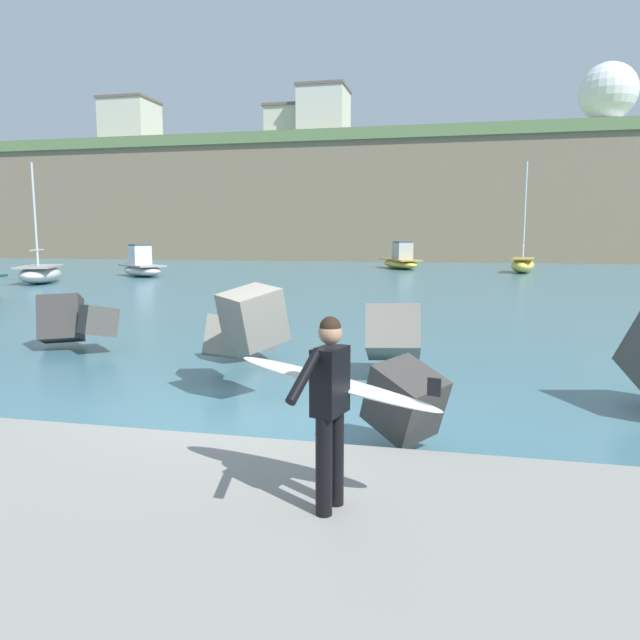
# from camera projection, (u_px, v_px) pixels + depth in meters

# --- Properties ---
(ground_plane) EXTENTS (400.00, 400.00, 0.00)m
(ground_plane) POSITION_uv_depth(u_px,v_px,m) (250.00, 411.00, 9.39)
(ground_plane) COLOR #42707F
(walkway_path) EXTENTS (48.00, 4.40, 0.24)m
(walkway_path) POSITION_uv_depth(u_px,v_px,m) (104.00, 522.00, 5.51)
(walkway_path) COLOR gray
(walkway_path) RESTS_ON ground
(breakwater_jetty) EXTENTS (29.24, 6.69, 2.41)m
(breakwater_jetty) POSITION_uv_depth(u_px,v_px,m) (162.00, 330.00, 11.03)
(breakwater_jetty) COLOR #4C4944
(breakwater_jetty) RESTS_ON ground
(surfer_with_board) EXTENTS (2.11, 1.39, 1.78)m
(surfer_with_board) POSITION_uv_depth(u_px,v_px,m) (332.00, 395.00, 5.47)
(surfer_with_board) COLOR black
(surfer_with_board) RESTS_ON walkway_path
(boat_near_left) EXTENTS (4.29, 6.25, 2.24)m
(boat_near_left) POSITION_uv_depth(u_px,v_px,m) (401.00, 261.00, 49.52)
(boat_near_left) COLOR #EAC64C
(boat_near_left) RESTS_ON ground
(boat_near_centre) EXTENTS (3.54, 4.77, 6.70)m
(boat_near_centre) POSITION_uv_depth(u_px,v_px,m) (40.00, 273.00, 34.47)
(boat_near_centre) COLOR beige
(boat_near_centre) RESTS_ON ground
(boat_near_right) EXTENTS (4.59, 4.26, 2.13)m
(boat_near_right) POSITION_uv_depth(u_px,v_px,m) (142.00, 267.00, 40.33)
(boat_near_right) COLOR beige
(boat_near_right) RESTS_ON ground
(boat_mid_left) EXTENTS (2.17, 4.25, 7.94)m
(boat_mid_left) POSITION_uv_depth(u_px,v_px,m) (523.00, 264.00, 44.16)
(boat_mid_left) COLOR #EAC64C
(boat_mid_left) RESTS_ON ground
(headland_bluff) EXTENTS (88.63, 31.40, 13.59)m
(headland_bluff) POSITION_uv_depth(u_px,v_px,m) (327.00, 204.00, 78.47)
(headland_bluff) COLOR #847056
(headland_bluff) RESTS_ON ground
(radar_dome) EXTENTS (6.80, 6.80, 9.47)m
(radar_dome) POSITION_uv_depth(u_px,v_px,m) (608.00, 99.00, 71.97)
(radar_dome) COLOR silver
(radar_dome) RESTS_ON headland_bluff
(station_building_west) EXTENTS (5.46, 5.78, 5.69)m
(station_building_west) POSITION_uv_depth(u_px,v_px,m) (324.00, 113.00, 68.33)
(station_building_west) COLOR beige
(station_building_west) RESTS_ON headland_bluff
(station_building_central) EXTENTS (6.37, 6.07, 6.35)m
(station_building_central) POSITION_uv_depth(u_px,v_px,m) (131.00, 125.00, 77.49)
(station_building_central) COLOR beige
(station_building_central) RESTS_ON headland_bluff
(station_building_east) EXTENTS (8.34, 8.29, 4.06)m
(station_building_east) POSITION_uv_depth(u_px,v_px,m) (305.00, 126.00, 71.99)
(station_building_east) COLOR beige
(station_building_east) RESTS_ON headland_bluff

